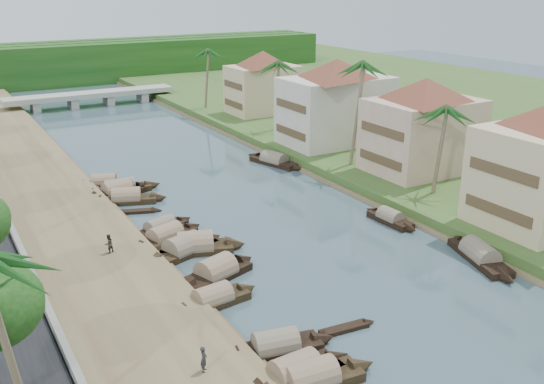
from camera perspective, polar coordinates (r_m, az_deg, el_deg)
ground at (r=44.75m, az=7.11°, el=-7.79°), size 220.00×220.00×0.00m
left_bank at (r=55.78m, az=-19.27°, el=-2.69°), size 10.00×180.00×0.80m
right_bank at (r=70.21m, az=9.75°, el=2.78°), size 16.00×180.00×1.20m
retaining_wall at (r=54.96m, az=-23.65°, el=-2.52°), size 0.40×180.00×1.10m
treeline at (r=134.67m, az=-19.81°, el=11.30°), size 120.00×14.00×8.00m
bridge at (r=107.89m, az=-16.72°, el=8.64°), size 28.00×4.00×2.40m
building_mid at (r=65.19m, az=14.06°, el=6.23°), size 14.11×14.11×9.70m
building_far at (r=74.97m, az=6.08°, el=8.56°), size 15.59×15.59×10.20m
building_distant at (r=92.19m, az=-0.84°, el=10.36°), size 12.62×12.62×9.20m
sampan_1 at (r=33.77m, az=2.22°, el=-16.75°), size 7.57×2.16×2.23m
sampan_2 at (r=33.43m, az=3.66°, el=-17.20°), size 8.20×2.40×2.14m
sampan_3 at (r=35.83m, az=0.35°, el=-14.37°), size 7.65×3.03×2.04m
sampan_4 at (r=40.62m, az=-5.59°, el=-10.07°), size 7.15×2.32×2.03m
sampan_5 at (r=44.03m, az=-5.28°, el=-7.58°), size 7.85×4.15×2.42m
sampan_6 at (r=47.93m, az=-8.30°, el=-5.37°), size 8.26×4.32×2.39m
sampan_7 at (r=50.42m, az=-10.01°, el=-4.19°), size 7.95×4.01×2.10m
sampan_8 at (r=48.29m, az=-7.22°, el=-5.12°), size 8.34×4.63×2.49m
sampan_9 at (r=52.18m, az=-10.49°, el=-3.40°), size 7.24×3.79×1.87m
sampan_10 at (r=59.87m, az=-13.54°, el=-0.60°), size 7.97×4.35×2.18m
sampan_11 at (r=62.07m, az=-14.35°, el=0.05°), size 7.91×2.87×2.22m
sampan_12 at (r=62.86m, az=-14.14°, el=0.31°), size 8.72×2.23×2.07m
sampan_13 at (r=65.02m, az=-15.49°, el=0.82°), size 6.99×4.20×1.96m
sampan_14 at (r=49.03m, az=18.97°, el=-5.70°), size 4.30×9.21×2.21m
sampan_15 at (r=54.41m, az=11.06°, el=-2.47°), size 1.69×6.49×1.79m
sampan_16 at (r=70.32m, az=0.22°, el=2.93°), size 4.11×8.99×2.17m
canoe_1 at (r=38.25m, az=6.81°, el=-12.69°), size 4.53×1.15×0.72m
canoe_2 at (r=57.20m, az=-13.04°, el=-1.85°), size 5.53×2.70×0.81m
palm_1 at (r=57.49m, az=15.71°, el=7.38°), size 3.20×3.20×9.60m
palm_2 at (r=64.79m, az=7.99°, el=11.62°), size 3.20×3.20×12.39m
palm_3 at (r=80.45m, az=0.44°, el=11.92°), size 3.20×3.20×10.44m
palm_4 at (r=26.05m, az=-24.19°, el=-5.71°), size 3.20×3.20×10.36m
palm_7 at (r=95.79m, az=-6.37°, el=12.98°), size 3.20×3.20×10.39m
tree_6 at (r=79.93m, az=7.91°, el=9.57°), size 4.88×4.88×7.87m
person_near at (r=33.08m, az=-6.44°, el=-15.35°), size 0.57×0.64×1.48m
person_far at (r=47.33m, az=-15.13°, el=-4.71°), size 0.90×0.82×1.48m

